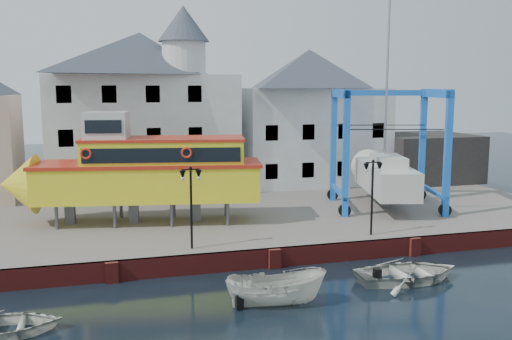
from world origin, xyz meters
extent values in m
plane|color=black|center=(0.00, 0.00, 0.00)|extent=(140.00, 140.00, 0.00)
cube|color=slate|center=(0.00, 11.00, 0.50)|extent=(44.00, 22.00, 1.00)
cube|color=maroon|center=(0.00, 0.12, 0.50)|extent=(44.00, 0.25, 1.00)
cube|color=maroon|center=(-8.00, -0.05, 0.50)|extent=(0.60, 0.36, 1.00)
cube|color=maroon|center=(0.00, -0.05, 0.50)|extent=(0.60, 0.36, 1.00)
cube|color=maroon|center=(8.00, -0.05, 0.50)|extent=(0.60, 0.36, 1.00)
cube|color=silver|center=(-5.00, 18.50, 5.50)|extent=(14.00, 8.00, 9.00)
pyramid|color=#383E48|center=(-5.00, 18.50, 11.60)|extent=(14.00, 8.00, 3.20)
cube|color=black|center=(-10.50, 14.54, 2.60)|extent=(1.00, 0.08, 1.20)
cube|color=black|center=(-7.50, 14.54, 2.60)|extent=(1.00, 0.08, 1.20)
cube|color=black|center=(-4.50, 14.54, 2.60)|extent=(1.00, 0.08, 1.20)
cube|color=black|center=(-1.50, 14.54, 2.60)|extent=(1.00, 0.08, 1.20)
cube|color=black|center=(-10.50, 14.54, 5.60)|extent=(1.00, 0.08, 1.20)
cube|color=black|center=(-7.50, 14.54, 5.60)|extent=(1.00, 0.08, 1.20)
cube|color=black|center=(-4.50, 14.54, 5.60)|extent=(1.00, 0.08, 1.20)
cube|color=black|center=(-1.50, 14.54, 5.60)|extent=(1.00, 0.08, 1.20)
cube|color=black|center=(-10.50, 14.54, 8.60)|extent=(1.00, 0.08, 1.20)
cube|color=black|center=(-7.50, 14.54, 8.60)|extent=(1.00, 0.08, 1.20)
cube|color=black|center=(-4.50, 14.54, 8.60)|extent=(1.00, 0.08, 1.20)
cube|color=black|center=(-1.50, 14.54, 8.60)|extent=(1.00, 0.08, 1.20)
cylinder|color=silver|center=(-2.00, 16.10, 11.20)|extent=(3.20, 3.20, 2.40)
cone|color=#383E48|center=(-2.00, 16.10, 13.70)|extent=(3.80, 3.80, 2.60)
cube|color=silver|center=(9.00, 19.00, 5.00)|extent=(12.00, 8.00, 8.00)
pyramid|color=#383E48|center=(9.00, 19.00, 10.60)|extent=(12.00, 8.00, 3.20)
cube|color=black|center=(4.50, 15.04, 2.60)|extent=(1.00, 0.08, 1.20)
cube|color=black|center=(7.50, 15.04, 2.60)|extent=(1.00, 0.08, 1.20)
cube|color=black|center=(10.50, 15.04, 2.60)|extent=(1.00, 0.08, 1.20)
cube|color=black|center=(13.50, 15.04, 2.60)|extent=(1.00, 0.08, 1.20)
cube|color=black|center=(4.50, 15.04, 5.60)|extent=(1.00, 0.08, 1.20)
cube|color=black|center=(7.50, 15.04, 5.60)|extent=(1.00, 0.08, 1.20)
cube|color=black|center=(10.50, 15.04, 5.60)|extent=(1.00, 0.08, 1.20)
cube|color=black|center=(13.50, 15.04, 5.60)|extent=(1.00, 0.08, 1.20)
cube|color=black|center=(19.00, 17.00, 3.00)|extent=(8.00, 7.00, 4.00)
cylinder|color=black|center=(-4.00, 1.20, 3.00)|extent=(0.12, 0.12, 4.00)
cube|color=black|center=(-4.00, 1.20, 5.05)|extent=(0.90, 0.06, 0.06)
sphere|color=black|center=(-4.00, 1.20, 5.12)|extent=(0.16, 0.16, 0.16)
cone|color=black|center=(-4.40, 1.20, 4.78)|extent=(0.32, 0.32, 0.45)
sphere|color=beige|center=(-4.40, 1.20, 4.60)|extent=(0.18, 0.18, 0.18)
cone|color=black|center=(-3.60, 1.20, 4.78)|extent=(0.32, 0.32, 0.45)
sphere|color=beige|center=(-3.60, 1.20, 4.60)|extent=(0.18, 0.18, 0.18)
cylinder|color=black|center=(6.00, 1.20, 3.00)|extent=(0.12, 0.12, 4.00)
cube|color=black|center=(6.00, 1.20, 5.05)|extent=(0.90, 0.06, 0.06)
sphere|color=black|center=(6.00, 1.20, 5.12)|extent=(0.16, 0.16, 0.16)
cone|color=black|center=(5.60, 1.20, 4.78)|extent=(0.32, 0.32, 0.45)
sphere|color=beige|center=(5.60, 1.20, 4.60)|extent=(0.18, 0.18, 0.18)
cone|color=black|center=(6.40, 1.20, 4.78)|extent=(0.32, 0.32, 0.45)
sphere|color=beige|center=(6.40, 1.20, 4.60)|extent=(0.18, 0.18, 0.18)
cylinder|color=#59595E|center=(-10.84, 7.15, 1.70)|extent=(0.23, 0.23, 1.40)
cylinder|color=#59595E|center=(-10.37, 9.73, 1.70)|extent=(0.23, 0.23, 1.40)
cylinder|color=#59595E|center=(-7.62, 6.57, 1.70)|extent=(0.23, 0.23, 1.40)
cylinder|color=#59595E|center=(-7.15, 9.15, 1.70)|extent=(0.23, 0.23, 1.40)
cylinder|color=#59595E|center=(-4.40, 5.98, 1.70)|extent=(0.23, 0.23, 1.40)
cylinder|color=#59595E|center=(-3.93, 8.56, 1.70)|extent=(0.23, 0.23, 1.40)
cylinder|color=#59595E|center=(-1.18, 5.40, 1.70)|extent=(0.23, 0.23, 1.40)
cylinder|color=#59595E|center=(-0.71, 7.98, 1.70)|extent=(0.23, 0.23, 1.40)
cube|color=#59595E|center=(-10.14, 8.36, 1.70)|extent=(0.64, 0.56, 1.40)
cube|color=#59595E|center=(-6.46, 7.69, 1.70)|extent=(0.64, 0.56, 1.40)
cube|color=#59595E|center=(-2.78, 7.02, 1.70)|extent=(0.64, 0.56, 1.40)
cube|color=yellow|center=(-5.54, 7.52, 3.43)|extent=(13.52, 5.83, 2.06)
cone|color=yellow|center=(-13.00, 8.88, 3.43)|extent=(2.66, 3.86, 3.55)
cube|color=red|center=(-5.54, 7.52, 4.55)|extent=(13.82, 6.03, 0.21)
cube|color=yellow|center=(-4.62, 7.36, 5.21)|extent=(9.77, 4.80, 1.50)
cube|color=black|center=(-4.91, 5.76, 5.26)|extent=(8.84, 1.66, 0.84)
cube|color=black|center=(-4.33, 8.95, 5.26)|extent=(8.84, 1.66, 0.84)
cube|color=red|center=(-4.62, 7.36, 6.04)|extent=(9.97, 4.92, 0.17)
cube|color=beige|center=(-7.84, 7.94, 6.81)|extent=(2.83, 2.83, 1.70)
cube|color=black|center=(-8.07, 6.71, 6.88)|extent=(2.02, 0.42, 0.75)
torus|color=red|center=(-9.06, 6.46, 5.40)|extent=(0.67, 0.25, 0.65)
torus|color=red|center=(-3.54, 5.46, 5.40)|extent=(0.67, 0.25, 0.65)
cube|color=blue|center=(6.44, 5.71, 4.94)|extent=(0.48, 0.48, 7.88)
cylinder|color=black|center=(6.44, 5.71, 1.39)|extent=(0.83, 0.47, 0.79)
cube|color=blue|center=(7.79, 10.77, 4.94)|extent=(0.48, 0.48, 7.88)
cylinder|color=black|center=(7.79, 10.77, 1.39)|extent=(0.83, 0.47, 0.79)
cube|color=blue|center=(12.59, 4.07, 4.94)|extent=(0.48, 0.48, 7.88)
cylinder|color=black|center=(12.59, 4.07, 1.39)|extent=(0.83, 0.47, 0.79)
cube|color=blue|center=(13.94, 9.13, 4.94)|extent=(0.48, 0.48, 7.88)
cylinder|color=black|center=(13.94, 9.13, 1.39)|extent=(0.83, 0.47, 0.79)
cube|color=blue|center=(7.11, 8.24, 8.68)|extent=(1.83, 5.54, 0.55)
cube|color=blue|center=(7.11, 8.24, 2.13)|extent=(1.72, 5.51, 0.24)
cube|color=blue|center=(13.26, 6.60, 8.68)|extent=(1.83, 5.54, 0.55)
cube|color=blue|center=(13.26, 6.60, 2.13)|extent=(1.72, 5.51, 0.24)
cube|color=blue|center=(10.86, 9.95, 8.68)|extent=(6.63, 2.12, 0.39)
cube|color=beige|center=(10.19, 7.42, 3.03)|extent=(4.68, 8.83, 1.80)
cone|color=beige|center=(11.48, 12.26, 3.03)|extent=(2.97, 2.41, 2.59)
cube|color=#59595E|center=(10.19, 7.42, 1.73)|extent=(0.78, 2.03, 0.79)
cube|color=beige|center=(10.04, 6.88, 4.27)|extent=(2.61, 3.73, 0.68)
cylinder|color=#99999E|center=(10.33, 7.96, 10.12)|extent=(0.20, 0.20, 12.39)
cube|color=black|center=(9.67, 5.46, 6.45)|extent=(5.98, 1.70, 0.05)
cube|color=black|center=(10.71, 9.38, 6.45)|extent=(5.98, 1.70, 0.05)
imported|color=beige|center=(-1.41, -4.79, 0.00)|extent=(4.47, 2.20, 1.66)
imported|color=beige|center=(5.51, -3.58, 0.00)|extent=(5.18, 3.74, 1.06)
imported|color=beige|center=(-12.13, -4.79, 0.00)|extent=(4.35, 3.12, 0.90)
camera|label=1|loc=(-8.40, -26.65, 9.15)|focal=40.00mm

